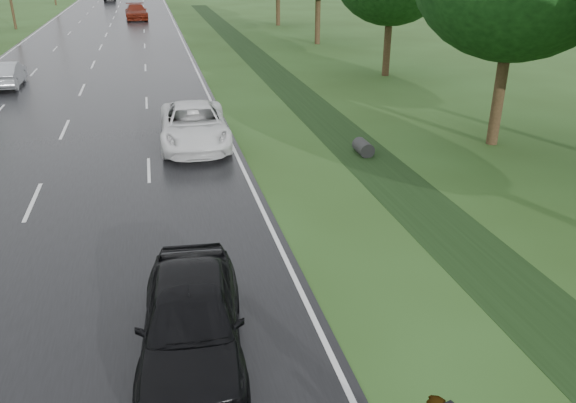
% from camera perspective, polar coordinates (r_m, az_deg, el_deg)
% --- Properties ---
extents(road, '(14.00, 180.00, 0.04)m').
position_cam_1_polar(road, '(54.75, -18.16, 15.39)').
color(road, black).
rests_on(road, ground).
extents(edge_stripe_east, '(0.12, 180.00, 0.01)m').
position_cam_1_polar(edge_stripe_east, '(54.67, -10.85, 16.13)').
color(edge_stripe_east, silver).
rests_on(edge_stripe_east, road).
extents(edge_stripe_west, '(0.12, 180.00, 0.01)m').
position_cam_1_polar(edge_stripe_west, '(55.64, -25.29, 14.48)').
color(edge_stripe_west, silver).
rests_on(edge_stripe_west, road).
extents(center_line, '(0.12, 180.00, 0.01)m').
position_cam_1_polar(center_line, '(54.74, -18.16, 15.41)').
color(center_line, silver).
rests_on(center_line, road).
extents(drainage_ditch, '(2.20, 120.00, 0.56)m').
position_cam_1_polar(drainage_ditch, '(29.69, 1.66, 10.25)').
color(drainage_ditch, black).
rests_on(drainage_ditch, ground).
extents(white_pickup, '(2.77, 5.70, 1.56)m').
position_cam_1_polar(white_pickup, '(22.67, -9.52, 7.67)').
color(white_pickup, white).
rests_on(white_pickup, road).
extents(dark_sedan, '(2.30, 4.86, 1.60)m').
position_cam_1_polar(dark_sedan, '(10.73, -9.77, -11.64)').
color(dark_sedan, black).
rests_on(dark_sedan, road).
extents(silver_sedan, '(1.58, 4.29, 1.40)m').
position_cam_1_polar(silver_sedan, '(36.50, -26.67, 11.50)').
color(silver_sedan, gray).
rests_on(silver_sedan, road).
extents(far_car_red, '(2.71, 6.05, 1.72)m').
position_cam_1_polar(far_car_red, '(70.51, -15.16, 18.11)').
color(far_car_red, '#65190B').
rests_on(far_car_red, road).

